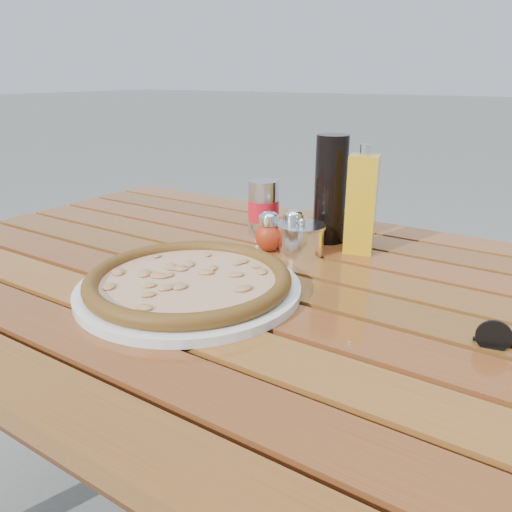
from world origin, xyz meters
The scene contains 9 objects.
table centered at (0.00, 0.00, 0.67)m, with size 1.40×0.90×0.75m.
plate centered at (-0.04, -0.11, 0.76)m, with size 0.36×0.36×0.01m, color silver.
pizza centered at (-0.04, -0.11, 0.77)m, with size 0.40×0.40×0.03m.
pepper_shaker centered at (-0.04, 0.13, 0.79)m, with size 0.06×0.06×0.08m.
oregano_shaker centered at (-0.01, 0.17, 0.79)m, with size 0.06×0.06×0.08m.
dark_bottle centered at (0.03, 0.25, 0.86)m, with size 0.07×0.07×0.22m, color black.
soda_can centered at (-0.11, 0.22, 0.81)m, with size 0.09×0.09×0.12m.
olive_oil_cruet centered at (0.11, 0.23, 0.85)m, with size 0.07×0.07×0.21m.
parmesan_tin centered at (0.02, 0.15, 0.78)m, with size 0.12×0.12×0.07m.
Camera 1 is at (0.45, -0.67, 1.08)m, focal length 35.00 mm.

